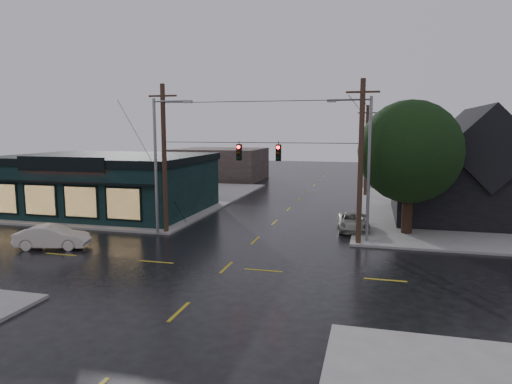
% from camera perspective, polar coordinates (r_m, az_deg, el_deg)
% --- Properties ---
extents(ground_plane, '(160.00, 160.00, 0.00)m').
position_cam_1_polar(ground_plane, '(24.14, -3.74, -9.40)').
color(ground_plane, black).
extents(sidewalk_nw, '(28.00, 28.00, 0.15)m').
position_cam_1_polar(sidewalk_nw, '(50.47, -18.40, -0.60)').
color(sidewalk_nw, gray).
rests_on(sidewalk_nw, ground).
extents(pizza_shop, '(16.30, 12.34, 4.90)m').
position_cam_1_polar(pizza_shop, '(41.58, -18.00, 1.13)').
color(pizza_shop, black).
rests_on(pizza_shop, ground).
extents(ne_building, '(12.60, 11.60, 8.75)m').
position_cam_1_polar(ne_building, '(39.74, 25.71, 3.22)').
color(ne_building, black).
rests_on(ne_building, ground).
extents(corner_tree, '(6.87, 6.87, 8.96)m').
position_cam_1_polar(corner_tree, '(32.12, 18.69, 4.77)').
color(corner_tree, black).
rests_on(corner_tree, ground).
extents(utility_pole_nw, '(2.00, 0.32, 10.15)m').
position_cam_1_polar(utility_pole_nw, '(32.34, -11.14, -5.07)').
color(utility_pole_nw, '#312015').
rests_on(utility_pole_nw, ground).
extents(utility_pole_ne, '(2.00, 0.32, 10.15)m').
position_cam_1_polar(utility_pole_ne, '(29.29, 12.63, -6.47)').
color(utility_pole_ne, '#312015').
rests_on(utility_pole_ne, ground).
extents(utility_pole_far_a, '(2.00, 0.32, 9.65)m').
position_cam_1_polar(utility_pole_far_a, '(50.40, 13.46, -0.51)').
color(utility_pole_far_a, '#312015').
rests_on(utility_pole_far_a, ground).
extents(utility_pole_far_b, '(2.00, 0.32, 9.15)m').
position_cam_1_polar(utility_pole_far_b, '(70.26, 13.77, 1.80)').
color(utility_pole_far_b, '#312015').
rests_on(utility_pole_far_b, ground).
extents(utility_pole_far_c, '(2.00, 0.32, 9.15)m').
position_cam_1_polar(utility_pole_far_c, '(90.17, 13.95, 3.09)').
color(utility_pole_far_c, '#312015').
rests_on(utility_pole_far_c, ground).
extents(span_signal_assembly, '(13.00, 0.48, 1.23)m').
position_cam_1_polar(span_signal_assembly, '(29.31, 0.32, 5.02)').
color(span_signal_assembly, black).
rests_on(span_signal_assembly, ground).
extents(streetlight_nw, '(5.40, 0.30, 9.15)m').
position_cam_1_polar(streetlight_nw, '(31.86, -12.17, -5.29)').
color(streetlight_nw, gray).
rests_on(streetlight_nw, ground).
extents(streetlight_ne, '(5.40, 0.30, 9.15)m').
position_cam_1_polar(streetlight_ne, '(29.96, 13.64, -6.18)').
color(streetlight_ne, gray).
rests_on(streetlight_ne, ground).
extents(bg_building_west, '(12.00, 10.00, 4.40)m').
position_cam_1_polar(bg_building_west, '(65.62, -4.49, 3.52)').
color(bg_building_west, '#372B28').
rests_on(bg_building_west, ground).
extents(bg_building_east, '(14.00, 12.00, 5.60)m').
position_cam_1_polar(bg_building_east, '(67.60, 21.91, 3.61)').
color(bg_building_east, '#25262B').
rests_on(bg_building_east, ground).
extents(sedan_cream, '(4.51, 2.50, 1.41)m').
position_cam_1_polar(sedan_cream, '(30.25, -24.09, -5.14)').
color(sedan_cream, beige).
rests_on(sedan_cream, ground).
extents(suv_silver, '(2.49, 4.64, 1.24)m').
position_cam_1_polar(suv_silver, '(33.16, 12.04, -3.68)').
color(suv_silver, '#97978B').
rests_on(suv_silver, ground).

